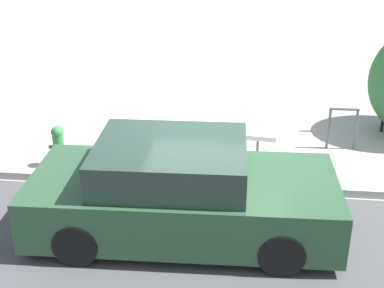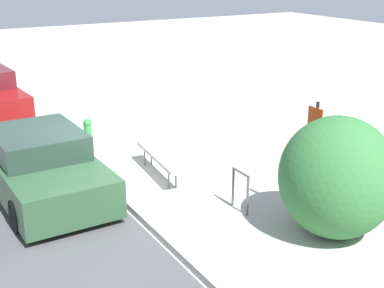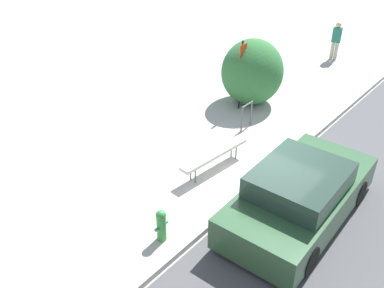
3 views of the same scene
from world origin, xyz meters
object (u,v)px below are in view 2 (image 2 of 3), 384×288
(fire_hydrant, at_px, (88,132))
(parked_car_near, at_px, (41,166))
(bike_rack, at_px, (240,187))
(sign_post, at_px, (314,151))
(bench, at_px, (159,157))

(fire_hydrant, distance_m, parked_car_near, 3.06)
(bike_rack, bearing_deg, sign_post, 43.55)
(parked_car_near, bearing_deg, bench, 81.17)
(fire_hydrant, relative_size, parked_car_near, 0.18)
(sign_post, relative_size, fire_hydrant, 3.01)
(sign_post, relative_size, parked_car_near, 0.54)
(bike_rack, distance_m, fire_hydrant, 5.27)
(bench, height_order, sign_post, sign_post)
(fire_hydrant, height_order, parked_car_near, parked_car_near)
(sign_post, bearing_deg, fire_hydrant, -159.83)
(sign_post, distance_m, parked_car_near, 5.53)
(bike_rack, relative_size, fire_hydrant, 1.08)
(sign_post, bearing_deg, parked_car_near, -131.84)
(bike_rack, relative_size, sign_post, 0.36)
(parked_car_near, bearing_deg, bike_rack, 48.00)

